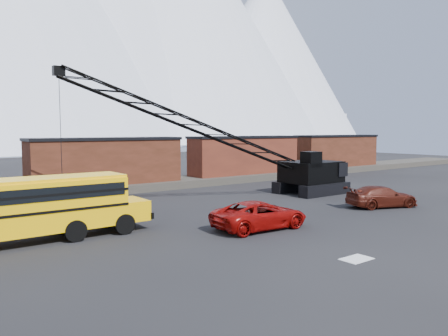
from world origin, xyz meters
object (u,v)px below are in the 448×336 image
object	(u,v)px
red_pickup	(260,215)
maroon_suv	(382,197)
crawler_crane	(205,130)
school_bus	(29,207)

from	to	relation	value
red_pickup	maroon_suv	size ratio (longest dim) A/B	1.08
maroon_suv	crawler_crane	distance (m)	13.78
school_bus	red_pickup	size ratio (longest dim) A/B	2.06
maroon_suv	crawler_crane	size ratio (longest dim) A/B	0.22
school_bus	maroon_suv	world-z (taller)	school_bus
school_bus	red_pickup	bearing A→B (deg)	-22.24
school_bus	crawler_crane	world-z (taller)	crawler_crane
school_bus	crawler_crane	distance (m)	14.76
crawler_crane	school_bus	bearing A→B (deg)	-161.68
school_bus	red_pickup	world-z (taller)	school_bus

